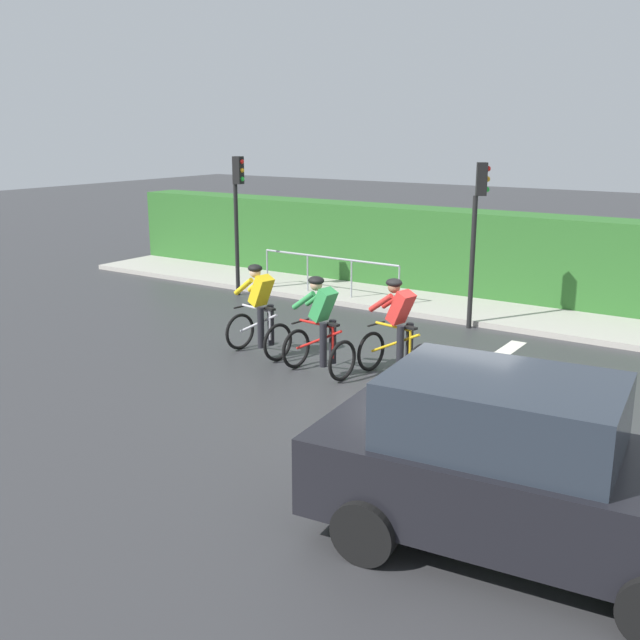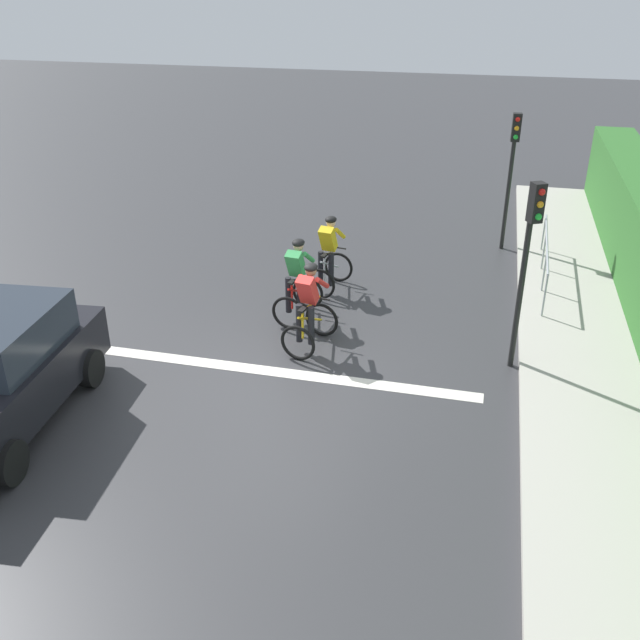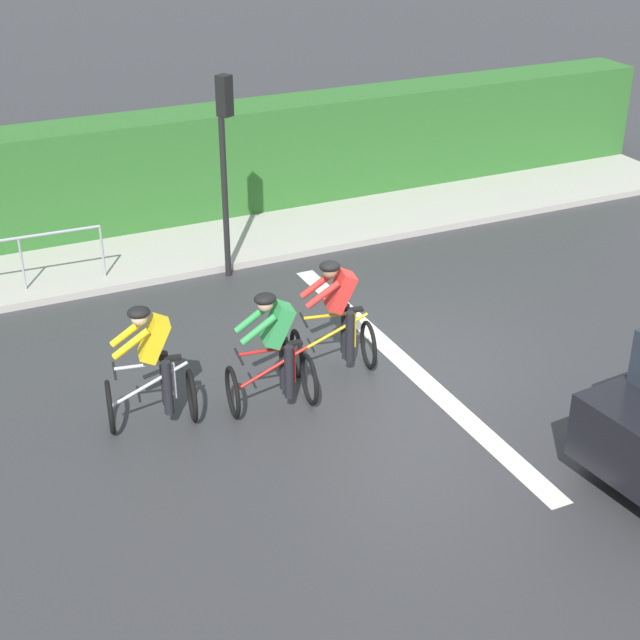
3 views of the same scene
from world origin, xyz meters
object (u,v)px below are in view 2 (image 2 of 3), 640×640
Objects in this scene: cyclist_lead at (329,256)px; cyclist_mid at (309,310)px; traffic_light_far_junction at (512,161)px; traffic_light_near_crossing at (528,249)px; pedestrian_railing_kerbside at (546,251)px; cyclist_second at (297,282)px.

cyclist_lead is 1.00× the size of cyclist_mid.
cyclist_lead is 5.24m from traffic_light_far_junction.
traffic_light_near_crossing is at bearing -32.16° from cyclist_lead.
traffic_light_near_crossing is at bearing -99.01° from pedestrian_railing_kerbside.
traffic_light_near_crossing and traffic_light_far_junction have the same top height.
traffic_light_near_crossing is (3.90, -2.45, 1.43)m from cyclist_lead.
pedestrian_railing_kerbside is (0.62, 3.91, -1.42)m from traffic_light_near_crossing.
cyclist_mid is 0.43× the size of pedestrian_railing_kerbside.
cyclist_second is at bearing 167.24° from traffic_light_near_crossing.
cyclist_lead is 1.53m from cyclist_second.
traffic_light_near_crossing is 1.00× the size of traffic_light_far_junction.
cyclist_second is 1.00× the size of cyclist_mid.
cyclist_mid is 5.92m from pedestrian_railing_kerbside.
cyclist_lead is at bearing -136.23° from traffic_light_far_junction.
pedestrian_railing_kerbside is (0.89, -2.03, -1.42)m from traffic_light_far_junction.
traffic_light_far_junction is at bearing 61.05° from cyclist_mid.
traffic_light_far_junction is (3.93, 4.99, 1.43)m from cyclist_second.
traffic_light_near_crossing is at bearing 2.96° from cyclist_mid.
pedestrian_railing_kerbside is (4.28, 4.10, 0.00)m from cyclist_mid.
cyclist_second is 5.65m from pedestrian_railing_kerbside.
traffic_light_far_junction reaches higher than cyclist_lead.
cyclist_mid is 3.93m from traffic_light_near_crossing.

